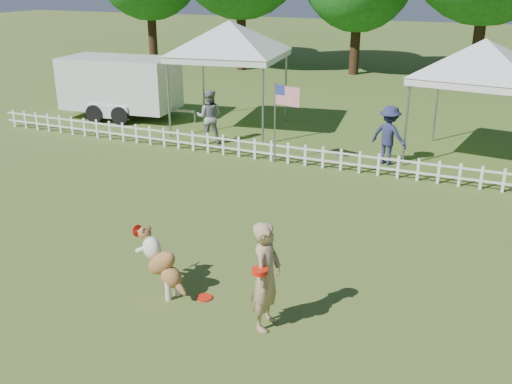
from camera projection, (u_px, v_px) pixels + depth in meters
The scene contains 11 objects.
ground at pixel (180, 288), 9.50m from camera, with size 120.00×120.00×0.00m, color #37641F.
picket_fence at pixel (314, 156), 15.37m from camera, with size 22.00×0.08×0.60m, color white, non-canonical shape.
handler at pixel (266, 276), 8.19m from camera, with size 0.61×0.40×1.67m, color tan.
dog at pixel (162, 263), 9.18m from camera, with size 1.04×0.35×1.08m, color brown, non-canonical shape.
frisbee_on_turf at pixel (205, 298), 9.20m from camera, with size 0.25×0.25×0.02m, color red.
canopy_tent_left at pixel (230, 77), 18.74m from camera, with size 3.34×3.34×3.46m, color white, non-canonical shape.
canopy_tent_right at pixel (477, 103), 15.45m from camera, with size 3.16×3.16×3.26m, color white, non-canonical shape.
cargo_trailer at pixel (121, 87), 20.48m from camera, with size 5.00×2.20×2.20m, color white, non-canonical shape.
flag_pole at pixel (275, 123), 15.48m from camera, with size 0.85×0.09×2.21m, color gray, non-canonical shape.
spectator_a at pixel (209, 117), 17.41m from camera, with size 0.80×0.62×1.65m, color gray.
spectator_b at pixel (389, 135), 15.46m from camera, with size 1.04×0.60×1.61m, color #24284E.
Camera 1 is at (4.52, -7.07, 4.90)m, focal length 40.00 mm.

